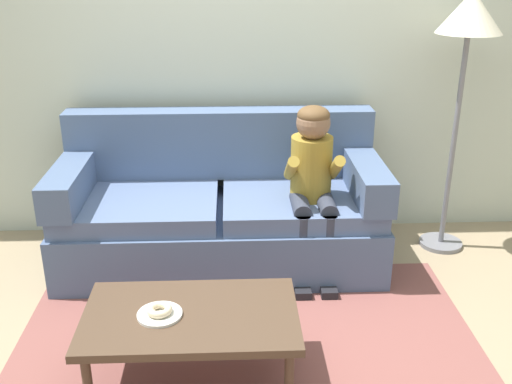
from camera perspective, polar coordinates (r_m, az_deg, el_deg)
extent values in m
plane|color=#9E896B|center=(3.39, -0.85, -13.18)|extent=(10.00, 10.00, 0.00)
cube|color=beige|center=(4.20, -1.54, 14.50)|extent=(8.00, 0.10, 2.80)
cube|color=brown|center=(3.18, -0.71, -15.70)|extent=(2.48, 1.89, 0.01)
cube|color=slate|center=(3.98, -3.37, -4.29)|extent=(2.09, 0.90, 0.38)
cube|color=slate|center=(3.87, -11.19, -1.38)|extent=(1.00, 0.74, 0.12)
cube|color=slate|center=(3.85, 4.32, -1.14)|extent=(1.00, 0.74, 0.12)
cube|color=slate|center=(4.10, -3.48, 4.73)|extent=(2.09, 0.20, 0.47)
cube|color=slate|center=(3.94, -17.34, 1.10)|extent=(0.20, 0.90, 0.22)
cube|color=slate|center=(3.91, 10.46, 1.56)|extent=(0.20, 0.90, 0.22)
cube|color=#4C3828|center=(2.85, -6.31, -11.86)|extent=(1.01, 0.60, 0.04)
cylinder|color=#4C3828|center=(2.78, 3.20, -17.83)|extent=(0.04, 0.04, 0.35)
cylinder|color=#4C3828|center=(3.21, -14.01, -12.29)|extent=(0.04, 0.04, 0.35)
cylinder|color=#4C3828|center=(3.16, 2.36, -12.25)|extent=(0.04, 0.04, 0.35)
cylinder|color=olive|center=(3.74, 5.34, 2.36)|extent=(0.26, 0.26, 0.40)
sphere|color=#846047|center=(3.63, 5.54, 6.66)|extent=(0.21, 0.21, 0.21)
ellipsoid|color=brown|center=(3.62, 5.57, 7.39)|extent=(0.20, 0.20, 0.12)
cylinder|color=#333847|center=(3.66, 4.29, -1.25)|extent=(0.11, 0.30, 0.11)
cylinder|color=#333847|center=(3.62, 4.46, -5.53)|extent=(0.09, 0.09, 0.44)
cube|color=black|center=(3.70, 4.43, -9.32)|extent=(0.10, 0.20, 0.06)
cylinder|color=olive|center=(3.61, 3.43, 2.29)|extent=(0.07, 0.29, 0.23)
cylinder|color=#333847|center=(3.68, 6.77, -1.20)|extent=(0.11, 0.30, 0.11)
cylinder|color=#333847|center=(3.64, 6.97, -5.46)|extent=(0.09, 0.09, 0.44)
cube|color=black|center=(3.72, 6.91, -9.23)|extent=(0.10, 0.20, 0.06)
cylinder|color=olive|center=(3.65, 7.69, 2.34)|extent=(0.07, 0.29, 0.23)
cylinder|color=white|center=(2.83, -9.26, -11.56)|extent=(0.21, 0.21, 0.01)
torus|color=beige|center=(2.82, -9.29, -11.13)|extent=(0.12, 0.12, 0.04)
cube|color=red|center=(3.46, -12.12, -12.43)|extent=(0.16, 0.09, 0.05)
cylinder|color=red|center=(3.47, -13.54, -12.39)|extent=(0.06, 0.06, 0.05)
cylinder|color=red|center=(3.44, -10.70, -12.45)|extent=(0.06, 0.06, 0.05)
cylinder|color=slate|center=(4.47, 17.34, -4.71)|extent=(0.30, 0.30, 0.03)
cylinder|color=slate|center=(4.20, 18.52, 4.69)|extent=(0.04, 0.04, 1.50)
cone|color=beige|center=(4.04, 19.99, 16.00)|extent=(0.41, 0.41, 0.26)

